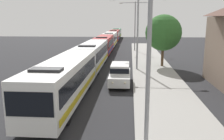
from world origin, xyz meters
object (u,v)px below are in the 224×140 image
Objects in this scene: bus_rear at (114,35)px; white_suv at (120,73)px; streetlamp_mid at (138,25)px; bus_second_in_line at (93,54)px; bus_lead at (65,79)px; bus_middle at (104,44)px; bus_tail_end at (117,33)px; bus_fourth_in_line at (110,39)px; streetlamp_near at (149,41)px; streetlamp_far at (135,21)px; roadside_tree at (163,33)px.

bus_rear is 2.13× the size of white_suv.
bus_second_in_line is at bearing 170.75° from streetlamp_mid.
bus_lead is 1.48× the size of streetlamp_mid.
bus_second_in_line and bus_rear have the same top height.
streetlamp_mid is at bearing -82.19° from bus_rear.
bus_middle is 0.92× the size of bus_tail_end.
bus_lead is 37.76m from bus_fourth_in_line.
bus_rear reaches higher than white_suv.
white_suv is at bearing 98.84° from streetlamp_near.
bus_middle reaches higher than white_suv.
streetlamp_near is 34.85m from streetlamp_far.
streetlamp_near is (1.70, -10.93, 3.88)m from white_suv.
streetlamp_far reaches higher than roadside_tree.
bus_middle is at bearing -90.00° from bus_tail_end.
bus_rear is at bearing 97.81° from streetlamp_mid.
bus_lead is 0.98× the size of bus_second_in_line.
white_suv is (3.70, -32.65, -0.66)m from bus_fourth_in_line.
streetlamp_far is 15.67m from roadside_tree.
bus_lead is at bearing 132.84° from streetlamp_near.
bus_middle is 7.76m from streetlamp_far.
streetlamp_near is (5.40, -56.80, 3.22)m from bus_rear.
bus_fourth_in_line is 25.54m from bus_tail_end.
bus_fourth_in_line is 26.94m from streetlamp_mid.
streetlamp_mid is (5.40, -51.70, 3.53)m from bus_tail_end.
streetlamp_mid reaches higher than bus_rear.
bus_tail_end is 2.46× the size of white_suv.
bus_fourth_in_line is (-0.00, 37.76, -0.00)m from bus_lead.
roadside_tree is at bearing 57.91° from bus_lead.
roadside_tree reaches higher than bus_lead.
bus_fourth_in_line reaches higher than white_suv.
bus_fourth_in_line is at bearing 90.00° from bus_lead.
streetlamp_mid reaches higher than roadside_tree.
white_suv is 11.72m from streetlamp_near.
bus_second_in_line is 25.28m from bus_fourth_in_line.
bus_lead is 29.77m from streetlamp_far.
streetlamp_near is at bearing -81.16° from white_suv.
streetlamp_near reaches higher than bus_fourth_in_line.
bus_tail_end is at bearing 93.64° from white_suv.
bus_lead and bus_tail_end have the same top height.
bus_middle is 2.26× the size of white_suv.
roadside_tree is at bearing -70.26° from bus_fourth_in_line.
streetlamp_mid reaches higher than streetlamp_near.
streetlamp_mid is at bearing -78.34° from bus_fourth_in_line.
roadside_tree reaches higher than bus_tail_end.
bus_tail_end is 1.93× the size of roadside_tree.
bus_second_in_line is at bearing -90.00° from bus_rear.
streetlamp_mid reaches higher than bus_second_in_line.
bus_second_in_line and bus_middle have the same top height.
bus_lead is 16.43m from roadside_tree.
bus_lead and bus_second_in_line have the same top height.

